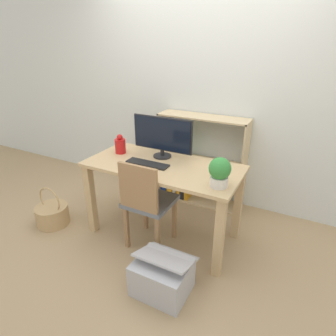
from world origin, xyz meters
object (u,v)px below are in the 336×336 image
(keyboard, at_px, (147,164))
(potted_plant, at_px, (220,172))
(storage_box, at_px, (162,276))
(bookshelf, at_px, (185,163))
(chair, at_px, (147,201))
(vase, at_px, (120,145))
(basket, at_px, (52,214))
(monitor, at_px, (162,135))

(keyboard, xyz_separation_m, potted_plant, (0.70, -0.11, 0.11))
(storage_box, bearing_deg, bookshelf, 108.01)
(chair, bearing_deg, keyboard, 117.88)
(keyboard, relative_size, vase, 2.10)
(bookshelf, xyz_separation_m, basket, (-0.99, -1.16, -0.33))
(chair, bearing_deg, potted_plant, 6.48)
(chair, bearing_deg, basket, -170.76)
(monitor, bearing_deg, storage_box, -61.73)
(chair, distance_m, bookshelf, 1.00)
(keyboard, height_order, vase, vase)
(chair, bearing_deg, vase, 148.58)
(potted_plant, distance_m, bookshelf, 1.24)
(vase, relative_size, basket, 0.45)
(storage_box, bearing_deg, vase, 140.53)
(vase, relative_size, bookshelf, 0.18)
(keyboard, bearing_deg, bookshelf, 89.78)
(monitor, distance_m, bookshelf, 0.79)
(monitor, bearing_deg, chair, -81.58)
(chair, height_order, bookshelf, bookshelf)
(keyboard, relative_size, potted_plant, 1.72)
(potted_plant, relative_size, storage_box, 0.56)
(potted_plant, distance_m, storage_box, 0.90)
(keyboard, xyz_separation_m, basket, (-0.98, -0.33, -0.64))
(keyboard, distance_m, chair, 0.33)
(bookshelf, bearing_deg, basket, -130.30)
(storage_box, bearing_deg, potted_plant, 62.43)
(monitor, xyz_separation_m, keyboard, (-0.03, -0.23, -0.21))
(basket, bearing_deg, potted_plant, 7.65)
(monitor, height_order, keyboard, monitor)
(keyboard, bearing_deg, potted_plant, -8.68)
(potted_plant, xyz_separation_m, basket, (-1.68, -0.23, -0.76))
(storage_box, bearing_deg, monitor, 118.27)
(bookshelf, relative_size, storage_box, 2.49)
(monitor, bearing_deg, vase, -166.40)
(basket, bearing_deg, chair, 8.64)
(monitor, bearing_deg, basket, -150.96)
(keyboard, xyz_separation_m, storage_box, (0.46, -0.57, -0.61))
(monitor, height_order, chair, monitor)
(vase, xyz_separation_m, chair, (0.48, -0.30, -0.35))
(chair, xyz_separation_m, storage_box, (0.37, -0.40, -0.34))
(monitor, distance_m, vase, 0.45)
(potted_plant, xyz_separation_m, storage_box, (-0.24, -0.46, -0.73))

